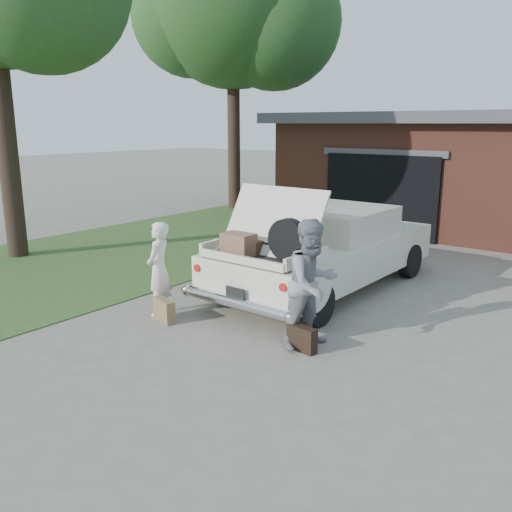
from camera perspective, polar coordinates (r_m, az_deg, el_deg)
The scene contains 8 objects.
ground at distance 7.86m, azimuth -2.71°, elevation -8.64°, with size 90.00×90.00×0.00m, color gray.
grass_strip at distance 13.64m, azimuth -12.16°, elevation 0.82°, with size 6.00×16.00×0.02m, color #2D4C1E.
tree_back at distance 19.90m, azimuth -2.27°, elevation 24.67°, with size 6.76×5.88×10.00m.
sedan at distance 9.98m, azimuth 7.38°, elevation 0.74°, with size 2.10×5.23×2.02m.
woman_left at distance 8.73m, azimuth -10.19°, elevation -1.33°, with size 0.55×0.36×1.51m, color white.
woman_right at distance 7.35m, azimuth 5.94°, elevation -2.94°, with size 0.86×0.67×1.78m, color gray.
suitcase_left at distance 8.55m, azimuth -9.66°, elevation -5.66°, with size 0.46×0.15×0.36m, color olive.
suitcase_right at distance 7.42m, azimuth 4.85°, elevation -8.64°, with size 0.45×0.14×0.34m, color black.
Camera 1 is at (4.74, -5.51, 3.00)m, focal length 38.00 mm.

